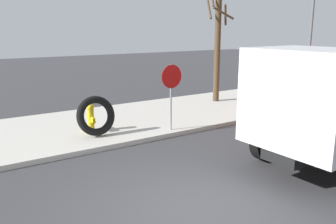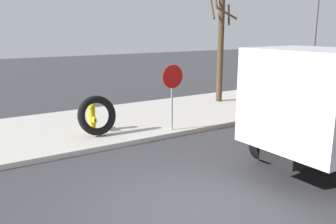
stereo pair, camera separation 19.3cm
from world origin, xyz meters
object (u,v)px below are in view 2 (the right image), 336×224
object	(u,v)px
bare_tree	(221,35)
fire_hydrant	(92,116)
stop_sign	(172,85)
loose_tire	(97,116)
street_light_pole	(314,42)

from	to	relation	value
bare_tree	fire_hydrant	bearing A→B (deg)	-166.89
stop_sign	bare_tree	distance (m)	5.51
loose_tire	bare_tree	world-z (taller)	bare_tree
stop_sign	loose_tire	bearing A→B (deg)	161.34
fire_hydrant	loose_tire	world-z (taller)	loose_tire
fire_hydrant	bare_tree	distance (m)	7.34
bare_tree	street_light_pole	distance (m)	4.38
stop_sign	bare_tree	world-z (taller)	bare_tree
stop_sign	street_light_pole	size ratio (longest dim) A/B	0.41
loose_tire	stop_sign	size ratio (longest dim) A/B	0.58
street_light_pole	fire_hydrant	bearing A→B (deg)	177.52
loose_tire	street_light_pole	bearing A→B (deg)	0.37
stop_sign	fire_hydrant	bearing A→B (deg)	150.08
stop_sign	street_light_pole	bearing A→B (deg)	5.79
fire_hydrant	loose_tire	xyz separation A→B (m)	(-0.03, -0.53, 0.14)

